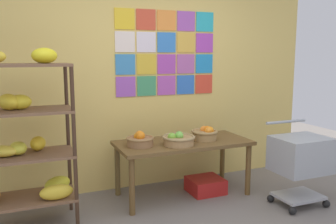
{
  "coord_description": "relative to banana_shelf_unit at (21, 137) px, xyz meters",
  "views": [
    {
      "loc": [
        -1.34,
        -2.25,
        1.57
      ],
      "look_at": [
        0.05,
        1.09,
        1.0
      ],
      "focal_mm": 38.59,
      "sensor_mm": 36.0,
      "label": 1
    }
  ],
  "objects": [
    {
      "name": "fruit_basket_centre",
      "position": [
        1.92,
        0.1,
        -0.15
      ],
      "size": [
        0.3,
        0.3,
        0.16
      ],
      "color": "#A27F4A",
      "rests_on": "display_table"
    },
    {
      "name": "display_table",
      "position": [
        1.66,
        0.13,
        -0.3
      ],
      "size": [
        1.49,
        0.68,
        0.63
      ],
      "color": "brown",
      "rests_on": "ground"
    },
    {
      "name": "fruit_basket_right",
      "position": [
        1.16,
        0.12,
        -0.15
      ],
      "size": [
        0.3,
        0.3,
        0.16
      ],
      "color": "#956B44",
      "rests_on": "display_table"
    },
    {
      "name": "shopping_cart",
      "position": [
        2.68,
        -0.59,
        -0.33
      ],
      "size": [
        0.55,
        0.48,
        0.87
      ],
      "rotation": [
        0.0,
        0.0,
        0.06
      ],
      "color": "black",
      "rests_on": "ground"
    },
    {
      "name": "banana_shelf_unit",
      "position": [
        0.0,
        0.0,
        0.0
      ],
      "size": [
        0.95,
        0.47,
        1.64
      ],
      "color": "#3D281A",
      "rests_on": "ground"
    },
    {
      "name": "back_wall_with_art",
      "position": [
        1.35,
        0.64,
        0.55
      ],
      "size": [
        4.54,
        0.07,
        2.78
      ],
      "color": "#E2C263",
      "rests_on": "ground"
    },
    {
      "name": "produce_crate_under_table",
      "position": [
        1.94,
        0.1,
        -0.76
      ],
      "size": [
        0.39,
        0.36,
        0.17
      ],
      "primitive_type": "cube",
      "color": "#B11E1B",
      "rests_on": "ground"
    },
    {
      "name": "fruit_basket_back_left",
      "position": [
        1.54,
        -0.0,
        -0.16
      ],
      "size": [
        0.35,
        0.35,
        0.15
      ],
      "color": "#A7814F",
      "rests_on": "display_table"
    }
  ]
}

